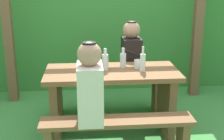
{
  "coord_description": "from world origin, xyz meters",
  "views": [
    {
      "loc": [
        -0.27,
        -3.16,
        1.72
      ],
      "look_at": [
        0.0,
        0.0,
        0.74
      ],
      "focal_mm": 50.58,
      "sensor_mm": 36.0,
      "label": 1
    }
  ],
  "objects_px": {
    "bottle_left": "(105,61)",
    "bottle_center": "(123,59)",
    "person_white_shirt": "(90,86)",
    "drinking_glass": "(138,64)",
    "bench_far": "(108,88)",
    "person_black_coat": "(131,53)",
    "bottle_right": "(143,62)",
    "bench_near": "(117,132)",
    "picnic_table": "(112,91)",
    "cell_phone": "(88,68)"
  },
  "relations": [
    {
      "from": "bench_far",
      "to": "person_white_shirt",
      "type": "xyz_separation_m",
      "value": [
        -0.24,
        -1.14,
        0.46
      ]
    },
    {
      "from": "person_black_coat",
      "to": "bench_far",
      "type": "bearing_deg",
      "value": 179.34
    },
    {
      "from": "person_black_coat",
      "to": "drinking_glass",
      "type": "bearing_deg",
      "value": -90.51
    },
    {
      "from": "bottle_center",
      "to": "picnic_table",
      "type": "bearing_deg",
      "value": -139.19
    },
    {
      "from": "person_white_shirt",
      "to": "cell_phone",
      "type": "relative_size",
      "value": 5.14
    },
    {
      "from": "bottle_right",
      "to": "bottle_center",
      "type": "relative_size",
      "value": 1.22
    },
    {
      "from": "bottle_center",
      "to": "cell_phone",
      "type": "xyz_separation_m",
      "value": [
        -0.38,
        -0.03,
        -0.08
      ]
    },
    {
      "from": "person_white_shirt",
      "to": "drinking_glass",
      "type": "distance_m",
      "value": 0.82
    },
    {
      "from": "person_black_coat",
      "to": "bench_near",
      "type": "bearing_deg",
      "value": -104.03
    },
    {
      "from": "bench_near",
      "to": "drinking_glass",
      "type": "xyz_separation_m",
      "value": [
        0.28,
        0.63,
        0.46
      ]
    },
    {
      "from": "person_black_coat",
      "to": "bottle_left",
      "type": "relative_size",
      "value": 3.12
    },
    {
      "from": "bottle_left",
      "to": "bottle_center",
      "type": "height_order",
      "value": "bottle_left"
    },
    {
      "from": "person_black_coat",
      "to": "bottle_left",
      "type": "xyz_separation_m",
      "value": [
        -0.35,
        -0.54,
        0.05
      ]
    },
    {
      "from": "drinking_glass",
      "to": "bottle_left",
      "type": "relative_size",
      "value": 0.4
    },
    {
      "from": "bench_far",
      "to": "cell_phone",
      "type": "bearing_deg",
      "value": -116.72
    },
    {
      "from": "bench_far",
      "to": "bottle_left",
      "type": "bearing_deg",
      "value": -97.17
    },
    {
      "from": "bench_near",
      "to": "bottle_center",
      "type": "height_order",
      "value": "bottle_center"
    },
    {
      "from": "picnic_table",
      "to": "bottle_right",
      "type": "relative_size",
      "value": 5.32
    },
    {
      "from": "person_black_coat",
      "to": "bottle_right",
      "type": "relative_size",
      "value": 2.73
    },
    {
      "from": "bench_far",
      "to": "person_black_coat",
      "type": "xyz_separation_m",
      "value": [
        0.29,
        -0.0,
        0.46
      ]
    },
    {
      "from": "bottle_center",
      "to": "bench_near",
      "type": "bearing_deg",
      "value": -100.67
    },
    {
      "from": "drinking_glass",
      "to": "bottle_left",
      "type": "distance_m",
      "value": 0.35
    },
    {
      "from": "cell_phone",
      "to": "drinking_glass",
      "type": "bearing_deg",
      "value": 31.46
    },
    {
      "from": "person_white_shirt",
      "to": "person_black_coat",
      "type": "distance_m",
      "value": 1.26
    },
    {
      "from": "bench_far",
      "to": "bottle_right",
      "type": "distance_m",
      "value": 0.87
    },
    {
      "from": "person_black_coat",
      "to": "bottle_center",
      "type": "xyz_separation_m",
      "value": [
        -0.16,
        -0.46,
        0.04
      ]
    },
    {
      "from": "drinking_glass",
      "to": "picnic_table",
      "type": "bearing_deg",
      "value": -168.6
    },
    {
      "from": "bench_near",
      "to": "bench_far",
      "type": "xyz_separation_m",
      "value": [
        0.0,
        1.15,
        0.0
      ]
    },
    {
      "from": "bench_far",
      "to": "bottle_center",
      "type": "height_order",
      "value": "bottle_center"
    },
    {
      "from": "drinking_glass",
      "to": "person_white_shirt",
      "type": "bearing_deg",
      "value": -129.79
    },
    {
      "from": "drinking_glass",
      "to": "cell_phone",
      "type": "distance_m",
      "value": 0.53
    },
    {
      "from": "bench_near",
      "to": "cell_phone",
      "type": "bearing_deg",
      "value": 110.83
    },
    {
      "from": "person_white_shirt",
      "to": "bottle_center",
      "type": "height_order",
      "value": "person_white_shirt"
    },
    {
      "from": "picnic_table",
      "to": "bottle_left",
      "type": "bearing_deg",
      "value": 154.26
    },
    {
      "from": "bench_near",
      "to": "bottle_left",
      "type": "distance_m",
      "value": 0.79
    },
    {
      "from": "bench_far",
      "to": "picnic_table",
      "type": "bearing_deg",
      "value": -90.0
    },
    {
      "from": "bench_far",
      "to": "bottle_center",
      "type": "bearing_deg",
      "value": -74.39
    },
    {
      "from": "person_black_coat",
      "to": "drinking_glass",
      "type": "height_order",
      "value": "person_black_coat"
    },
    {
      "from": "picnic_table",
      "to": "cell_phone",
      "type": "distance_m",
      "value": 0.36
    },
    {
      "from": "bench_far",
      "to": "person_black_coat",
      "type": "bearing_deg",
      "value": -0.66
    },
    {
      "from": "picnic_table",
      "to": "bench_near",
      "type": "distance_m",
      "value": 0.6
    },
    {
      "from": "person_white_shirt",
      "to": "drinking_glass",
      "type": "xyz_separation_m",
      "value": [
        0.52,
        0.63,
        0.0
      ]
    },
    {
      "from": "picnic_table",
      "to": "drinking_glass",
      "type": "xyz_separation_m",
      "value": [
        0.28,
        0.06,
        0.28
      ]
    },
    {
      "from": "bottle_left",
      "to": "bottle_right",
      "type": "height_order",
      "value": "bottle_right"
    },
    {
      "from": "picnic_table",
      "to": "bottle_center",
      "type": "distance_m",
      "value": 0.37
    },
    {
      "from": "bottle_left",
      "to": "bottle_right",
      "type": "distance_m",
      "value": 0.39
    },
    {
      "from": "bottle_left",
      "to": "bottle_center",
      "type": "relative_size",
      "value": 1.07
    },
    {
      "from": "person_black_coat",
      "to": "drinking_glass",
      "type": "relative_size",
      "value": 7.74
    },
    {
      "from": "bench_far",
      "to": "bottle_left",
      "type": "height_order",
      "value": "bottle_left"
    },
    {
      "from": "bottle_left",
      "to": "cell_phone",
      "type": "distance_m",
      "value": 0.21
    }
  ]
}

